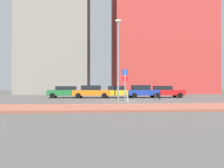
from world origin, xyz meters
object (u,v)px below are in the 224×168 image
object	(u,v)px
parking_sign_post	(125,81)
traffic_bollard_near	(128,96)
traffic_bollard_mid	(160,96)
parking_meter	(155,91)
parked_car_red	(165,92)
street_lamp	(118,54)
parked_car_green	(66,92)
parked_car_blue	(143,91)
parked_car_yellow	(117,92)
parked_car_orange	(92,91)

from	to	relation	value
parking_sign_post	traffic_bollard_near	xyz separation A→B (m)	(0.05, -1.45, -1.41)
traffic_bollard_mid	parking_meter	bearing A→B (deg)	-131.35
parked_car_red	street_lamp	size ratio (longest dim) A/B	0.52
street_lamp	traffic_bollard_mid	size ratio (longest dim) A/B	9.87
parked_car_green	parking_sign_post	world-z (taller)	parking_sign_post
parked_car_red	street_lamp	world-z (taller)	street_lamp
parked_car_blue	traffic_bollard_near	xyz separation A→B (m)	(-3.02, -7.67, -0.27)
traffic_bollard_mid	parking_sign_post	bearing A→B (deg)	-150.45
parked_car_red	parking_sign_post	bearing A→B (deg)	-133.32
parked_car_yellow	parked_car_blue	bearing A→B (deg)	-6.87
parked_car_orange	parked_car_red	size ratio (longest dim) A/B	1.03
parked_car_blue	street_lamp	xyz separation A→B (m)	(-3.48, -3.72, 4.16)
parked_car_green	parked_car_yellow	bearing A→B (deg)	0.50
parked_car_green	parked_car_yellow	xyz separation A→B (m)	(6.36, 0.06, -0.01)
parked_car_green	street_lamp	xyz separation A→B (m)	(6.08, -4.05, 4.20)
parked_car_green	parked_car_blue	world-z (taller)	parked_car_blue
parked_car_green	parked_car_blue	size ratio (longest dim) A/B	1.10
parking_meter	traffic_bollard_mid	bearing A→B (deg)	48.65
parking_sign_post	street_lamp	world-z (taller)	street_lamp
parked_car_green	parked_car_yellow	size ratio (longest dim) A/B	1.02
parked_car_yellow	traffic_bollard_near	size ratio (longest dim) A/B	4.07
parked_car_green	parking_meter	world-z (taller)	parking_meter
parked_car_green	parking_sign_post	distance (m)	9.30
parking_meter	parked_car_red	bearing A→B (deg)	61.80
parking_sign_post	street_lamp	bearing A→B (deg)	99.44
parked_car_yellow	traffic_bollard_near	bearing A→B (deg)	-88.71
traffic_bollard_near	parking_meter	bearing A→B (deg)	41.54
parked_car_green	traffic_bollard_mid	distance (m)	11.41
parking_meter	traffic_bollard_mid	distance (m)	1.23
traffic_bollard_near	parked_car_yellow	bearing A→B (deg)	91.29
street_lamp	traffic_bollard_mid	distance (m)	6.40
traffic_bollard_near	parking_sign_post	bearing A→B (deg)	91.82
parked_car_orange	street_lamp	bearing A→B (deg)	-50.69
parked_car_yellow	parked_car_green	bearing A→B (deg)	-179.50
traffic_bollard_near	traffic_bollard_mid	bearing A→B (deg)	42.97
parked_car_blue	parked_car_green	bearing A→B (deg)	178.02
parked_car_red	traffic_bollard_near	xyz separation A→B (m)	(-5.90, -7.75, -0.23)
parked_car_blue	traffic_bollard_near	bearing A→B (deg)	-111.51
parked_car_green	parked_car_blue	xyz separation A→B (m)	(9.56, -0.33, 0.04)
parked_car_red	traffic_bollard_near	world-z (taller)	parked_car_red
parked_car_green	parking_meter	xyz separation A→B (m)	(9.85, -5.06, 0.18)
parked_car_red	traffic_bollard_mid	world-z (taller)	parked_car_red
traffic_bollard_near	parked_car_green	bearing A→B (deg)	129.27
traffic_bollard_near	parked_car_blue	bearing A→B (deg)	68.49
parking_meter	parking_sign_post	bearing A→B (deg)	-156.14
parked_car_yellow	traffic_bollard_mid	world-z (taller)	parked_car_yellow
parked_car_green	traffic_bollard_mid	world-z (taller)	parked_car_green
parked_car_orange	parking_sign_post	size ratio (longest dim) A/B	1.50
parked_car_blue	parked_car_red	bearing A→B (deg)	1.70
parked_car_red	traffic_bollard_mid	size ratio (longest dim) A/B	5.17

